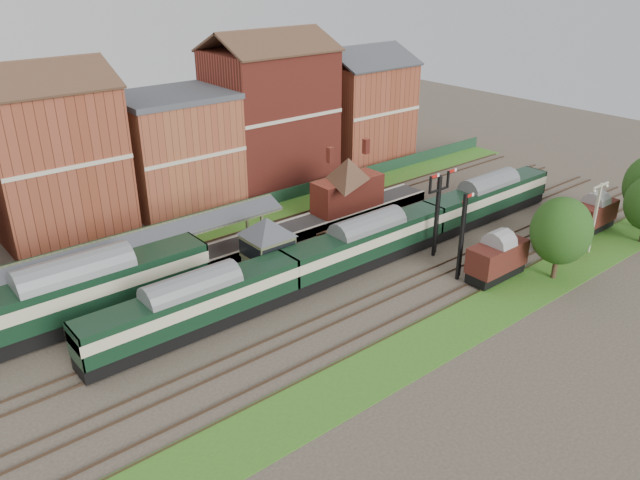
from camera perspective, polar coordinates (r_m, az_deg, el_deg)
ground at (r=54.12m, az=-0.10°, el=-4.07°), size 160.00×160.00×0.00m
grass_back at (r=66.01m, az=-8.96°, el=1.16°), size 90.00×4.50×0.06m
grass_front at (r=46.81m, az=9.40°, el=-9.43°), size 90.00×5.00×0.06m
fence at (r=67.35m, az=-9.88°, el=2.24°), size 90.00×0.12×1.50m
platform at (r=58.63m, az=-9.98°, el=-1.54°), size 55.00×3.40×1.00m
signal_box at (r=53.39m, az=-4.81°, el=-0.74°), size 5.40×5.40×6.00m
brick_hut at (r=58.68m, az=1.65°, el=-0.37°), size 3.20×2.64×2.94m
station_building at (r=66.46m, az=2.56°, el=5.24°), size 8.10×8.10×5.90m
canopy at (r=54.59m, az=-15.71°, el=0.57°), size 26.00×3.89×4.08m
semaphore_bracket at (r=58.34m, az=10.66°, el=2.71°), size 3.60×0.25×8.18m
semaphore_siding at (r=54.50m, az=12.82°, el=0.36°), size 1.23×0.25×8.00m
yard_lamp at (r=63.63m, az=23.88°, el=2.21°), size 2.60×0.22×7.00m
town_backdrop at (r=71.15m, az=-13.26°, el=8.50°), size 69.00×10.00×16.00m
dmu_train at (r=56.42m, az=4.34°, el=-0.17°), size 53.06×2.79×4.08m
platform_railcar at (r=50.48m, az=-21.23°, el=-4.60°), size 20.69×3.26×4.77m
goods_van_a at (r=56.34m, az=15.88°, el=-1.59°), size 5.76×2.50×3.49m
goods_van_b at (r=64.58m, az=21.25°, el=1.01°), size 5.59×2.42×3.39m
goods_van_c at (r=69.66m, az=23.77°, el=2.20°), size 5.37×2.33×3.26m
tree_far at (r=56.99m, az=21.19°, el=0.78°), size 5.16×5.16×7.53m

